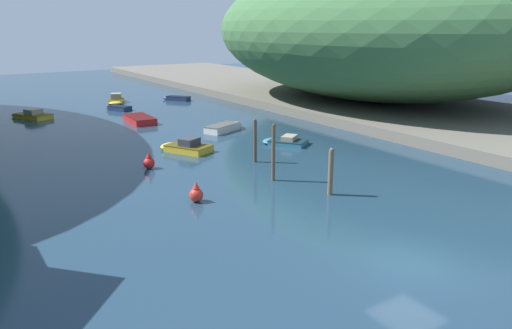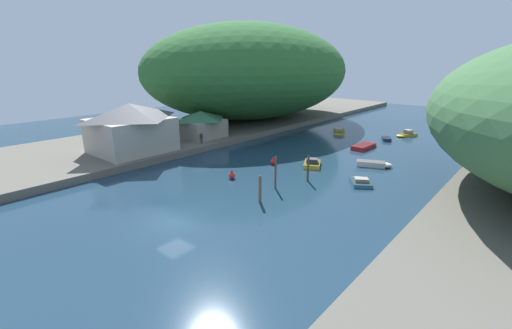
{
  "view_description": "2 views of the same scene",
  "coord_description": "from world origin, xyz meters",
  "views": [
    {
      "loc": [
        -15.37,
        -12.02,
        9.35
      ],
      "look_at": [
        -0.3,
        11.13,
        1.55
      ],
      "focal_mm": 35.0,
      "sensor_mm": 36.0,
      "label": 1
    },
    {
      "loc": [
        22.62,
        -15.4,
        13.28
      ],
      "look_at": [
        -2.72,
        13.91,
        1.37
      ],
      "focal_mm": 24.0,
      "sensor_mm": 36.0,
      "label": 2
    }
  ],
  "objects": [
    {
      "name": "channel_buoy_near",
      "position": [
        -3.86,
        18.78,
        0.44
      ],
      "size": [
        0.76,
        0.76,
        1.14
      ],
      "color": "red",
      "rests_on": "water_surface"
    },
    {
      "name": "boat_mid_channel",
      "position": [
        0.17,
        21.88,
        0.34
      ],
      "size": [
        3.65,
        4.53,
        1.06
      ],
      "rotation": [
        0.0,
        0.0,
        0.48
      ],
      "color": "gold",
      "rests_on": "water_surface"
    },
    {
      "name": "right_bank",
      "position": [
        26.77,
        30.0,
        0.46
      ],
      "size": [
        22.0,
        120.0,
        0.92
      ],
      "color": "#666056",
      "rests_on": "ground"
    },
    {
      "name": "mooring_post_nearest",
      "position": [
        2.77,
        8.16,
        1.37
      ],
      "size": [
        0.29,
        0.29,
        2.73
      ],
      "color": "brown",
      "rests_on": "water_surface"
    },
    {
      "name": "boat_small_dinghy",
      "position": [
        3.48,
        48.42,
        0.33
      ],
      "size": [
        3.13,
        4.58,
        1.11
      ],
      "rotation": [
        0.0,
        0.0,
        2.77
      ],
      "color": "gold",
      "rests_on": "water_surface"
    },
    {
      "name": "boat_navy_launch",
      "position": [
        -7.21,
        43.23,
        0.31
      ],
      "size": [
        3.96,
        5.16,
        0.97
      ],
      "rotation": [
        0.0,
        0.0,
        0.48
      ],
      "color": "gold",
      "rests_on": "water_surface"
    },
    {
      "name": "boat_yellow_tender",
      "position": [
        7.88,
        19.56,
        0.24
      ],
      "size": [
        3.7,
        4.07,
        0.75
      ],
      "rotation": [
        0.0,
        0.0,
        0.61
      ],
      "color": "teal",
      "rests_on": "water_surface"
    },
    {
      "name": "hillside_right",
      "position": [
        27.87,
        29.46,
        8.61
      ],
      "size": [
        31.64,
        44.29,
        15.4
      ],
      "color": "#3D6B3D",
      "rests_on": "right_bank"
    },
    {
      "name": "mooring_post_middle",
      "position": [
        3.0,
        16.32,
        1.54
      ],
      "size": [
        0.24,
        0.24,
        3.07
      ],
      "color": "#4C3D2D",
      "rests_on": "water_surface"
    },
    {
      "name": "water_surface",
      "position": [
        0.0,
        30.0,
        0.0
      ],
      "size": [
        130.0,
        130.0,
        0.0
      ],
      "primitive_type": "plane",
      "color": "#1E384C",
      "rests_on": "ground"
    },
    {
      "name": "boat_near_quay",
      "position": [
        6.61,
        26.76,
        0.32
      ],
      "size": [
        4.63,
        3.16,
        0.65
      ],
      "rotation": [
        0.0,
        0.0,
        5.13
      ],
      "color": "silver",
      "rests_on": "water_surface"
    },
    {
      "name": "mooring_post_second",
      "position": [
        1.6,
        12.1,
        1.8
      ],
      "size": [
        0.22,
        0.22,
        3.58
      ],
      "color": "brown",
      "rests_on": "water_surface"
    },
    {
      "name": "boat_open_rowboat",
      "position": [
        10.44,
        46.41,
        0.27
      ],
      "size": [
        3.13,
        3.65,
        0.55
      ],
      "rotation": [
        0.0,
        0.0,
        0.63
      ],
      "color": "navy",
      "rests_on": "water_surface"
    },
    {
      "name": "boat_far_right_bank",
      "position": [
        1.46,
        35.5,
        0.3
      ],
      "size": [
        2.29,
        5.74,
        0.61
      ],
      "rotation": [
        0.0,
        0.0,
        6.24
      ],
      "color": "red",
      "rests_on": "water_surface"
    },
    {
      "name": "boat_moored_right",
      "position": [
        1.87,
        43.02,
        0.25
      ],
      "size": [
        2.61,
        3.33,
        0.51
      ],
      "rotation": [
        0.0,
        0.0,
        0.49
      ],
      "color": "navy",
      "rests_on": "water_surface"
    },
    {
      "name": "channel_buoy_far",
      "position": [
        -4.11,
        11.24,
        0.45
      ],
      "size": [
        0.77,
        0.77,
        1.15
      ],
      "color": "red",
      "rests_on": "water_surface"
    }
  ]
}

